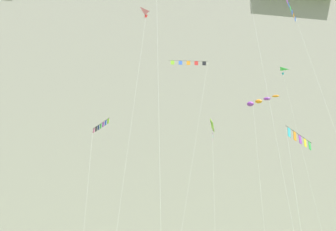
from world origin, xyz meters
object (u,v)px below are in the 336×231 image
kite_delta_upper_left (148,23)px  kite_banner_low_right (300,144)px  kite_diamond_far_right (212,130)px  kite_windsock_mid_right (258,102)px  kite_banner_high_center (100,130)px  kite_banner_near_cliff (297,26)px  kite_banner_front_field (189,71)px  kite_delta_low_left (284,84)px

kite_delta_upper_left → kite_banner_low_right: (7.40, -18.27, -17.90)m
kite_diamond_far_right → kite_windsock_mid_right: size_ratio=0.88×
kite_banner_low_right → kite_windsock_mid_right: bearing=73.4°
kite_diamond_far_right → kite_banner_low_right: 23.77m
kite_banner_high_center → kite_banner_near_cliff: (18.14, -12.55, 7.62)m
kite_diamond_far_right → kite_windsock_mid_right: (5.21, -1.88, 3.20)m
kite_banner_near_cliff → kite_banner_front_field: size_ratio=0.96×
kite_diamond_far_right → kite_banner_high_center: kite_diamond_far_right is taller
kite_banner_high_center → kite_banner_front_field: kite_banner_front_field is taller
kite_delta_upper_left → kite_windsock_mid_right: kite_delta_upper_left is taller
kite_banner_high_center → kite_delta_low_left: (21.81, -1.39, 6.34)m
kite_delta_low_left → kite_windsock_mid_right: bearing=175.7°
kite_diamond_far_right → kite_banner_high_center: bearing=-176.8°
kite_delta_low_left → kite_banner_front_field: size_ratio=0.89×
kite_diamond_far_right → kite_banner_front_field: size_ratio=0.66×
kite_diamond_far_right → kite_banner_near_cliff: size_ratio=0.69×
kite_banner_low_right → kite_banner_high_center: bearing=119.1°
kite_windsock_mid_right → kite_banner_low_right: bearing=-106.6°
kite_delta_upper_left → kite_delta_low_left: 17.97m
kite_delta_low_left → kite_banner_low_right: kite_delta_low_left is taller
kite_diamond_far_right → kite_delta_upper_left: (-8.41, -4.47, 11.05)m
kite_banner_near_cliff → kite_banner_low_right: (-5.92, -9.45, -13.79)m
kite_diamond_far_right → kite_banner_low_right: bearing=-92.5°
kite_banner_front_field → kite_banner_low_right: (1.30, -24.93, -15.30)m
kite_delta_low_left → kite_banner_low_right: bearing=-114.9°
kite_diamond_far_right → kite_banner_near_cliff: 15.77m
kite_diamond_far_right → kite_banner_high_center: size_ratio=1.09×
kite_banner_high_center → kite_banner_near_cliff: 23.34m
kite_diamond_far_right → kite_windsock_mid_right: bearing=-19.9°
kite_banner_high_center → kite_diamond_far_right: bearing=3.2°
kite_windsock_mid_right → kite_banner_front_field: bearing=151.5°
kite_banner_high_center → kite_delta_low_left: kite_delta_low_left is taller
kite_banner_near_cliff → kite_windsock_mid_right: 12.01m
kite_delta_low_left → kite_banner_low_right: 25.94m
kite_windsock_mid_right → kite_delta_low_left: (3.36, -0.25, 2.46)m
kite_banner_near_cliff → kite_delta_upper_left: (-13.32, 8.82, 4.11)m
kite_banner_front_field → kite_banner_low_right: 29.28m
kite_diamond_far_right → kite_delta_upper_left: 14.59m
kite_windsock_mid_right → kite_delta_low_left: bearing=-4.3°
kite_banner_high_center → kite_banner_near_cliff: size_ratio=0.63×
kite_banner_near_cliff → kite_banner_front_field: 17.14m
kite_delta_low_left → kite_banner_low_right: (-9.58, -20.60, -12.51)m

